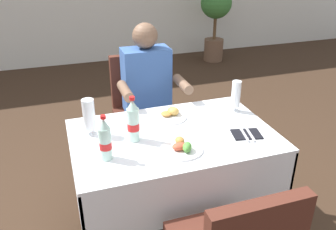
{
  "coord_description": "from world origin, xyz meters",
  "views": [
    {
      "loc": [
        -0.53,
        -1.78,
        1.79
      ],
      "look_at": [
        0.1,
        0.09,
        0.82
      ],
      "focal_mm": 37.86,
      "sensor_mm": 36.0,
      "label": 1
    }
  ],
  "objects_px": {
    "main_dining_table": "(173,158)",
    "chair_far_diner_seat": "(141,109)",
    "napkin_cutlery_set": "(247,134)",
    "potted_plant_corner": "(216,14)",
    "plate_far_diner": "(171,114)",
    "beer_glass_left": "(89,117)",
    "seated_diner_far": "(149,95)",
    "cola_bottle_primary": "(105,140)",
    "beer_glass_middle": "(236,96)",
    "plate_near_camera": "(182,147)",
    "cola_bottle_secondary": "(133,122)"
  },
  "relations": [
    {
      "from": "chair_far_diner_seat",
      "to": "plate_near_camera",
      "type": "bearing_deg",
      "value": -90.84
    },
    {
      "from": "seated_diner_far",
      "to": "cola_bottle_secondary",
      "type": "height_order",
      "value": "seated_diner_far"
    },
    {
      "from": "beer_glass_middle",
      "to": "plate_near_camera",
      "type": "bearing_deg",
      "value": -145.39
    },
    {
      "from": "beer_glass_left",
      "to": "seated_diner_far",
      "type": "bearing_deg",
      "value": 46.03
    },
    {
      "from": "seated_diner_far",
      "to": "cola_bottle_primary",
      "type": "xyz_separation_m",
      "value": [
        -0.46,
        -0.82,
        0.14
      ]
    },
    {
      "from": "seated_diner_far",
      "to": "beer_glass_middle",
      "type": "relative_size",
      "value": 5.76
    },
    {
      "from": "plate_near_camera",
      "to": "plate_far_diner",
      "type": "bearing_deg",
      "value": 80.02
    },
    {
      "from": "seated_diner_far",
      "to": "cola_bottle_secondary",
      "type": "bearing_deg",
      "value": -112.29
    },
    {
      "from": "beer_glass_middle",
      "to": "potted_plant_corner",
      "type": "height_order",
      "value": "potted_plant_corner"
    },
    {
      "from": "beer_glass_middle",
      "to": "cola_bottle_primary",
      "type": "height_order",
      "value": "cola_bottle_primary"
    },
    {
      "from": "potted_plant_corner",
      "to": "plate_far_diner",
      "type": "bearing_deg",
      "value": -119.97
    },
    {
      "from": "seated_diner_far",
      "to": "beer_glass_left",
      "type": "bearing_deg",
      "value": -133.97
    },
    {
      "from": "cola_bottle_secondary",
      "to": "main_dining_table",
      "type": "bearing_deg",
      "value": -0.78
    },
    {
      "from": "chair_far_diner_seat",
      "to": "beer_glass_middle",
      "type": "xyz_separation_m",
      "value": [
        0.5,
        -0.62,
        0.3
      ]
    },
    {
      "from": "seated_diner_far",
      "to": "beer_glass_middle",
      "type": "height_order",
      "value": "seated_diner_far"
    },
    {
      "from": "beer_glass_middle",
      "to": "potted_plant_corner",
      "type": "xyz_separation_m",
      "value": [
        1.39,
        3.24,
        -0.1
      ]
    },
    {
      "from": "seated_diner_far",
      "to": "potted_plant_corner",
      "type": "bearing_deg",
      "value": 55.68
    },
    {
      "from": "napkin_cutlery_set",
      "to": "potted_plant_corner",
      "type": "height_order",
      "value": "potted_plant_corner"
    },
    {
      "from": "seated_diner_far",
      "to": "chair_far_diner_seat",
      "type": "bearing_deg",
      "value": 107.93
    },
    {
      "from": "main_dining_table",
      "to": "seated_diner_far",
      "type": "xyz_separation_m",
      "value": [
        0.04,
        0.68,
        0.14
      ]
    },
    {
      "from": "seated_diner_far",
      "to": "napkin_cutlery_set",
      "type": "relative_size",
      "value": 6.42
    },
    {
      "from": "seated_diner_far",
      "to": "plate_near_camera",
      "type": "height_order",
      "value": "seated_diner_far"
    },
    {
      "from": "chair_far_diner_seat",
      "to": "beer_glass_middle",
      "type": "height_order",
      "value": "chair_far_diner_seat"
    },
    {
      "from": "seated_diner_far",
      "to": "beer_glass_left",
      "type": "xyz_separation_m",
      "value": [
        -0.51,
        -0.53,
        0.14
      ]
    },
    {
      "from": "plate_near_camera",
      "to": "napkin_cutlery_set",
      "type": "xyz_separation_m",
      "value": [
        0.43,
        0.04,
        -0.01
      ]
    },
    {
      "from": "plate_far_diner",
      "to": "beer_glass_left",
      "type": "height_order",
      "value": "beer_glass_left"
    },
    {
      "from": "beer_glass_left",
      "to": "beer_glass_middle",
      "type": "bearing_deg",
      "value": 0.69
    },
    {
      "from": "main_dining_table",
      "to": "chair_far_diner_seat",
      "type": "xyz_separation_m",
      "value": [
        0.0,
        0.79,
        -0.01
      ]
    },
    {
      "from": "cola_bottle_primary",
      "to": "napkin_cutlery_set",
      "type": "height_order",
      "value": "cola_bottle_primary"
    },
    {
      "from": "beer_glass_middle",
      "to": "main_dining_table",
      "type": "bearing_deg",
      "value": -161.79
    },
    {
      "from": "seated_diner_far",
      "to": "plate_near_camera",
      "type": "bearing_deg",
      "value": -93.25
    },
    {
      "from": "main_dining_table",
      "to": "chair_far_diner_seat",
      "type": "bearing_deg",
      "value": 90.0
    },
    {
      "from": "beer_glass_left",
      "to": "beer_glass_middle",
      "type": "height_order",
      "value": "beer_glass_left"
    },
    {
      "from": "main_dining_table",
      "to": "potted_plant_corner",
      "type": "bearing_deg",
      "value": 60.91
    },
    {
      "from": "cola_bottle_primary",
      "to": "plate_near_camera",
      "type": "bearing_deg",
      "value": -6.74
    },
    {
      "from": "plate_far_diner",
      "to": "seated_diner_far",
      "type": "bearing_deg",
      "value": 92.86
    },
    {
      "from": "cola_bottle_primary",
      "to": "main_dining_table",
      "type": "bearing_deg",
      "value": 18.41
    },
    {
      "from": "chair_far_diner_seat",
      "to": "beer_glass_middle",
      "type": "distance_m",
      "value": 0.86
    },
    {
      "from": "main_dining_table",
      "to": "seated_diner_far",
      "type": "relative_size",
      "value": 0.97
    },
    {
      "from": "main_dining_table",
      "to": "chair_far_diner_seat",
      "type": "height_order",
      "value": "chair_far_diner_seat"
    },
    {
      "from": "beer_glass_left",
      "to": "cola_bottle_secondary",
      "type": "xyz_separation_m",
      "value": [
        0.23,
        -0.15,
        0.01
      ]
    },
    {
      "from": "chair_far_diner_seat",
      "to": "plate_far_diner",
      "type": "height_order",
      "value": "chair_far_diner_seat"
    },
    {
      "from": "plate_far_diner",
      "to": "cola_bottle_secondary",
      "type": "xyz_separation_m",
      "value": [
        -0.3,
        -0.22,
        0.1
      ]
    },
    {
      "from": "plate_far_diner",
      "to": "beer_glass_middle",
      "type": "height_order",
      "value": "beer_glass_middle"
    },
    {
      "from": "seated_diner_far",
      "to": "potted_plant_corner",
      "type": "xyz_separation_m",
      "value": [
        1.86,
        2.72,
        0.04
      ]
    },
    {
      "from": "main_dining_table",
      "to": "napkin_cutlery_set",
      "type": "height_order",
      "value": "napkin_cutlery_set"
    },
    {
      "from": "cola_bottle_primary",
      "to": "napkin_cutlery_set",
      "type": "bearing_deg",
      "value": -0.58
    },
    {
      "from": "seated_diner_far",
      "to": "potted_plant_corner",
      "type": "height_order",
      "value": "seated_diner_far"
    },
    {
      "from": "potted_plant_corner",
      "to": "beer_glass_middle",
      "type": "bearing_deg",
      "value": -113.24
    },
    {
      "from": "seated_diner_far",
      "to": "cola_bottle_primary",
      "type": "distance_m",
      "value": 0.96
    }
  ]
}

